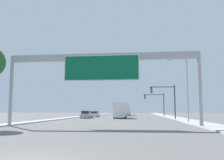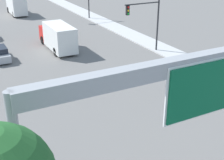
% 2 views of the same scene
% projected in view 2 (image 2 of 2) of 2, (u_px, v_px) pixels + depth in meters
% --- Properties ---
extents(sidewalk_right, '(3.00, 120.00, 0.15)m').
position_uv_depth(sidewalk_right, '(90.00, 16.00, 55.94)').
color(sidewalk_right, '#BBBBBB').
rests_on(sidewalk_right, ground).
extents(truck_box_primary, '(2.40, 8.02, 3.18)m').
position_uv_depth(truck_box_primary, '(58.00, 37.00, 37.61)').
color(truck_box_primary, red).
rests_on(truck_box_primary, ground).
extents(truck_box_secondary, '(2.38, 7.32, 3.40)m').
position_uv_depth(truck_box_secondary, '(16.00, 5.00, 56.34)').
color(truck_box_secondary, white).
rests_on(truck_box_secondary, ground).
extents(traffic_light_near_intersection, '(4.56, 0.32, 6.14)m').
position_uv_depth(traffic_light_near_intersection, '(148.00, 18.00, 35.41)').
color(traffic_light_near_intersection, '#2D2D30').
rests_on(traffic_light_near_intersection, ground).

